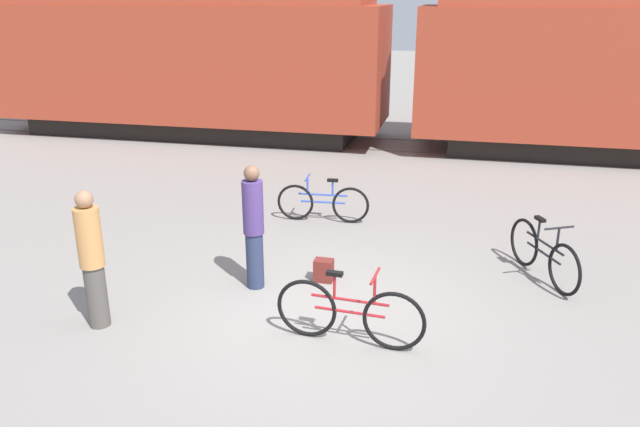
# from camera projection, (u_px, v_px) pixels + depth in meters

# --- Properties ---
(ground_plane) EXTENTS (80.00, 80.00, 0.00)m
(ground_plane) POSITION_uv_depth(u_px,v_px,m) (318.00, 311.00, 8.41)
(ground_plane) COLOR gray
(freight_train) EXTENTS (23.86, 2.98, 5.16)m
(freight_train) POSITION_uv_depth(u_px,v_px,m) (403.00, 47.00, 16.61)
(freight_train) COLOR black
(freight_train) RESTS_ON ground_plane
(rail_near) EXTENTS (35.86, 0.07, 0.01)m
(rail_near) POSITION_uv_depth(u_px,v_px,m) (395.00, 151.00, 16.86)
(rail_near) COLOR #4C4238
(rail_near) RESTS_ON ground_plane
(rail_far) EXTENTS (35.86, 0.07, 0.01)m
(rail_far) POSITION_uv_depth(u_px,v_px,m) (401.00, 139.00, 18.17)
(rail_far) COLOR #4C4238
(rail_far) RESTS_ON ground_plane
(bicycle_blue) EXTENTS (1.73, 0.46, 0.86)m
(bicycle_blue) POSITION_uv_depth(u_px,v_px,m) (323.00, 203.00, 11.60)
(bicycle_blue) COLOR black
(bicycle_blue) RESTS_ON ground_plane
(bicycle_black) EXTENTS (0.86, 1.64, 0.93)m
(bicycle_black) POSITION_uv_depth(u_px,v_px,m) (543.00, 254.00, 9.25)
(bicycle_black) COLOR black
(bicycle_black) RESTS_ON ground_plane
(bicycle_maroon) EXTENTS (1.86, 0.46, 0.96)m
(bicycle_maroon) POSITION_uv_depth(u_px,v_px,m) (350.00, 313.00, 7.53)
(bicycle_maroon) COLOR black
(bicycle_maroon) RESTS_ON ground_plane
(person_in_purple) EXTENTS (0.30, 0.30, 1.83)m
(person_in_purple) POSITION_uv_depth(u_px,v_px,m) (254.00, 226.00, 8.81)
(person_in_purple) COLOR #283351
(person_in_purple) RESTS_ON ground_plane
(person_in_tan) EXTENTS (0.31, 0.31, 1.82)m
(person_in_tan) POSITION_uv_depth(u_px,v_px,m) (92.00, 259.00, 7.76)
(person_in_tan) COLOR #514C47
(person_in_tan) RESTS_ON ground_plane
(backpack) EXTENTS (0.28, 0.20, 0.34)m
(backpack) POSITION_uv_depth(u_px,v_px,m) (324.00, 270.00, 9.24)
(backpack) COLOR maroon
(backpack) RESTS_ON ground_plane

